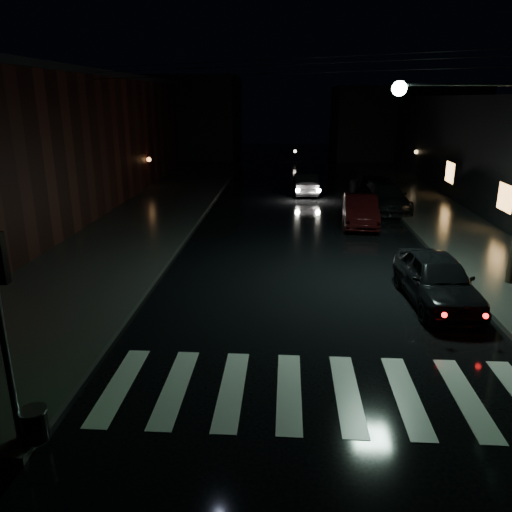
% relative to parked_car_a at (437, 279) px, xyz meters
% --- Properties ---
extents(ground, '(120.00, 120.00, 0.00)m').
position_rel_parked_car_a_xyz_m(ground, '(-6.73, -5.50, -0.74)').
color(ground, black).
rests_on(ground, ground).
extents(sidewalk_left, '(6.00, 44.00, 0.15)m').
position_rel_parked_car_a_xyz_m(sidewalk_left, '(-11.73, 8.50, -0.67)').
color(sidewalk_left, '#282826').
rests_on(sidewalk_left, ground).
extents(sidewalk_right, '(4.00, 44.00, 0.15)m').
position_rel_parked_car_a_xyz_m(sidewalk_right, '(3.27, 8.50, -0.67)').
color(sidewalk_right, '#282826').
rests_on(sidewalk_right, ground).
extents(building_left, '(10.00, 36.00, 7.00)m').
position_rel_parked_car_a_xyz_m(building_left, '(-18.73, 10.50, 2.76)').
color(building_left, black).
rests_on(building_left, ground).
extents(building_far_left, '(14.00, 10.00, 8.00)m').
position_rel_parked_car_a_xyz_m(building_far_left, '(-16.73, 39.50, 3.26)').
color(building_far_left, black).
rests_on(building_far_left, ground).
extents(building_far_right, '(14.00, 10.00, 7.00)m').
position_rel_parked_car_a_xyz_m(building_far_right, '(7.27, 39.50, 2.76)').
color(building_far_right, black).
rests_on(building_far_right, ground).
extents(crosswalk, '(9.00, 3.00, 0.01)m').
position_rel_parked_car_a_xyz_m(crosswalk, '(-3.73, -5.00, -0.74)').
color(crosswalk, beige).
rests_on(crosswalk, ground).
extents(signal_pole_corner, '(0.68, 0.61, 4.20)m').
position_rel_parked_car_a_xyz_m(signal_pole_corner, '(-8.88, -6.96, 0.80)').
color(signal_pole_corner, slate).
rests_on(signal_pole_corner, ground).
extents(utility_pole, '(4.92, 0.44, 8.00)m').
position_rel_parked_car_a_xyz_m(utility_pole, '(2.10, 1.50, 3.85)').
color(utility_pole, black).
rests_on(utility_pole, ground).
extents(parked_car_a, '(1.98, 4.46, 1.49)m').
position_rel_parked_car_a_xyz_m(parked_car_a, '(0.00, 0.00, 0.00)').
color(parked_car_a, black).
rests_on(parked_car_a, ground).
extents(parked_car_b, '(1.82, 4.46, 1.44)m').
position_rel_parked_car_a_xyz_m(parked_car_b, '(-0.93, 9.51, -0.03)').
color(parked_car_b, black).
rests_on(parked_car_b, ground).
extents(parked_car_c, '(2.38, 5.10, 1.44)m').
position_rel_parked_car_a_xyz_m(parked_car_c, '(0.87, 13.02, -0.02)').
color(parked_car_c, black).
rests_on(parked_car_c, ground).
extents(parked_car_d, '(2.85, 5.51, 1.48)m').
position_rel_parked_car_a_xyz_m(parked_car_d, '(0.52, 15.10, -0.00)').
color(parked_car_d, black).
rests_on(parked_car_d, ground).
extents(oncoming_car, '(1.59, 4.11, 1.33)m').
position_rel_parked_car_a_xyz_m(oncoming_car, '(-3.30, 17.50, -0.08)').
color(oncoming_car, black).
rests_on(oncoming_car, ground).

